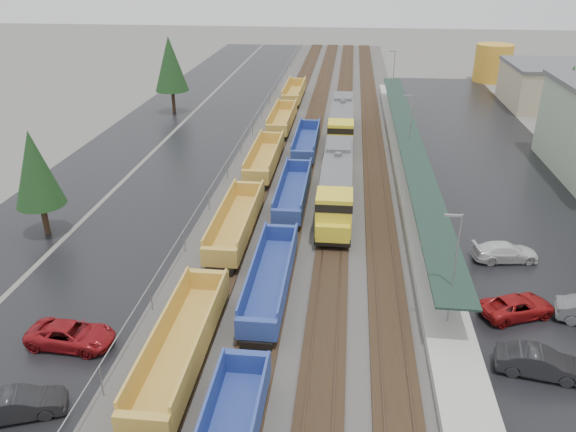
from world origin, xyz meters
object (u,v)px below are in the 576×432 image
object	(u,v)px
storage_tank	(493,63)
parked_car_east_b	(517,307)
well_string_yellow	(237,223)
parked_car_east_c	(505,252)
parked_car_west_c	(71,335)
well_string_blue	(271,279)
parked_car_east_a	(540,363)
parked_car_west_b	(19,405)
locomotive_trail	(342,122)
locomotive_lead	(336,184)

from	to	relation	value
storage_tank	parked_car_east_b	size ratio (longest dim) A/B	1.35
well_string_yellow	parked_car_east_c	world-z (taller)	well_string_yellow
parked_car_west_c	parked_car_east_c	bearing A→B (deg)	-61.37
well_string_blue	parked_car_east_b	bearing A→B (deg)	-3.26
parked_car_west_c	parked_car_east_a	distance (m)	27.16
parked_car_west_b	parked_car_east_c	distance (m)	34.30
well_string_blue	storage_tank	distance (m)	81.60
locomotive_trail	parked_car_east_c	bearing A→B (deg)	-65.82
well_string_blue	parked_car_west_b	size ratio (longest dim) A/B	16.68
parked_car_east_a	well_string_blue	bearing A→B (deg)	77.50
locomotive_lead	well_string_yellow	world-z (taller)	locomotive_lead
locomotive_trail	parked_car_east_a	distance (m)	44.31
parked_car_west_b	storage_tank	bearing A→B (deg)	-46.28
parked_car_west_c	parked_car_east_b	bearing A→B (deg)	-74.32
well_string_yellow	parked_car_east_c	size ratio (longest dim) A/B	22.31
locomotive_trail	parked_car_west_c	world-z (taller)	locomotive_trail
parked_car_west_c	parked_car_east_c	xyz separation A→B (m)	(28.37, 13.51, -0.01)
parked_car_east_b	locomotive_trail	bearing A→B (deg)	-3.69
locomotive_trail	parked_car_west_b	distance (m)	51.09
parked_car_east_a	parked_car_west_b	bearing A→B (deg)	112.74
well_string_yellow	parked_car_east_b	world-z (taller)	well_string_yellow
locomotive_lead	storage_tank	bearing A→B (deg)	66.23
parked_car_west_b	well_string_yellow	bearing A→B (deg)	-39.66
locomotive_lead	well_string_yellow	distance (m)	10.52
well_string_yellow	parked_car_west_c	size ratio (longest dim) A/B	21.15
parked_car_east_a	parked_car_east_b	bearing A→B (deg)	7.68
parked_car_east_b	locomotive_lead	bearing A→B (deg)	15.55
locomotive_lead	parked_car_east_b	world-z (taller)	locomotive_lead
locomotive_trail	parked_car_east_a	size ratio (longest dim) A/B	4.06
locomotive_lead	well_string_blue	world-z (taller)	locomotive_lead
locomotive_trail	parked_car_east_c	xyz separation A→B (m)	(13.24, -29.49, -1.62)
well_string_yellow	parked_car_east_a	distance (m)	24.95
parked_car_west_c	parked_car_east_b	xyz separation A→B (m)	(27.39, 6.08, -0.04)
locomotive_trail	parked_car_west_c	size ratio (longest dim) A/B	3.69
well_string_blue	parked_car_west_b	world-z (taller)	well_string_blue
parked_car_west_c	well_string_yellow	bearing A→B (deg)	-21.89
well_string_yellow	well_string_blue	bearing A→B (deg)	-64.14
locomotive_trail	well_string_yellow	xyz separation A→B (m)	(-8.00, -27.74, -1.14)
well_string_blue	locomotive_trail	bearing A→B (deg)	83.66
storage_tank	parked_car_east_b	bearing A→B (deg)	-100.68
storage_tank	parked_car_west_c	xyz separation A→B (m)	(-41.82, -82.59, -2.60)
well_string_blue	storage_tank	world-z (taller)	storage_tank
parked_car_west_c	parked_car_east_a	bearing A→B (deg)	-86.04
well_string_yellow	well_string_blue	distance (m)	9.17
parked_car_west_c	parked_car_west_b	bearing A→B (deg)	-176.77
parked_car_east_a	locomotive_trail	bearing A→B (deg)	25.73
storage_tank	parked_car_east_a	bearing A→B (deg)	-100.11
well_string_blue	parked_car_east_a	bearing A→B (deg)	-22.47
parked_car_east_c	parked_car_east_a	bearing A→B (deg)	166.14
well_string_yellow	storage_tank	world-z (taller)	storage_tank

